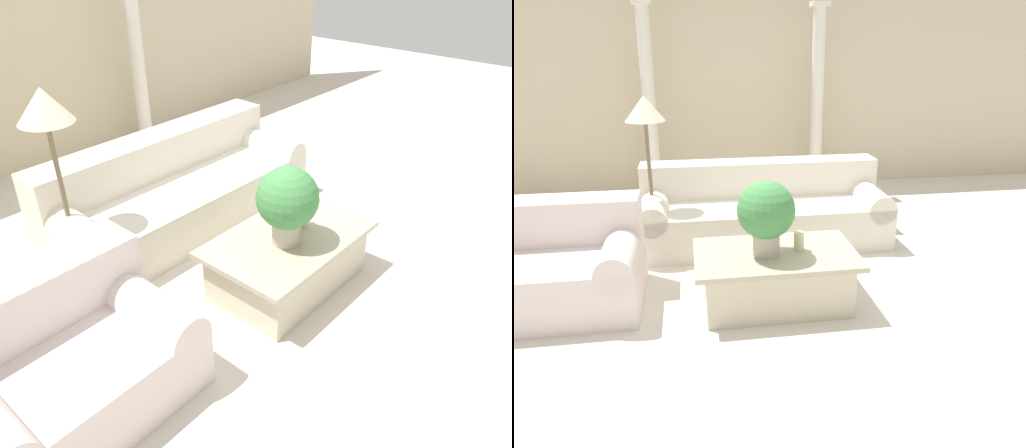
% 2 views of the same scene
% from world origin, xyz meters
% --- Properties ---
extents(ground_plane, '(16.00, 16.00, 0.00)m').
position_xyz_m(ground_plane, '(0.00, 0.00, 0.00)').
color(ground_plane, silver).
extents(wall_back, '(10.00, 0.06, 3.20)m').
position_xyz_m(wall_back, '(0.00, 3.08, 1.60)').
color(wall_back, beige).
rests_on(wall_back, ground_plane).
extents(sofa_long, '(2.45, 0.94, 0.78)m').
position_xyz_m(sofa_long, '(0.00, 0.94, 0.32)').
color(sofa_long, beige).
rests_on(sofa_long, ground_plane).
extents(loveseat, '(1.29, 0.94, 0.78)m').
position_xyz_m(loveseat, '(-1.79, -0.13, 0.32)').
color(loveseat, silver).
rests_on(loveseat, ground_plane).
extents(coffee_table, '(1.24, 0.78, 0.43)m').
position_xyz_m(coffee_table, '(-0.11, -0.40, 0.22)').
color(coffee_table, beige).
rests_on(coffee_table, ground_plane).
extents(potted_plant, '(0.44, 0.44, 0.57)m').
position_xyz_m(potted_plant, '(-0.18, -0.43, 0.77)').
color(potted_plant, '#B2A893').
rests_on(potted_plant, coffee_table).
extents(pillar_candle, '(0.08, 0.08, 0.15)m').
position_xyz_m(pillar_candle, '(0.08, -0.38, 0.51)').
color(pillar_candle, beige).
rests_on(pillar_candle, coffee_table).
extents(floor_lamp, '(0.37, 0.37, 1.50)m').
position_xyz_m(floor_lamp, '(-1.10, 0.86, 1.27)').
color(floor_lamp, brown).
rests_on(floor_lamp, ground_plane).
extents(column_right, '(0.23, 0.23, 2.41)m').
position_xyz_m(column_right, '(0.97, 2.66, 1.23)').
color(column_right, silver).
rests_on(column_right, ground_plane).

